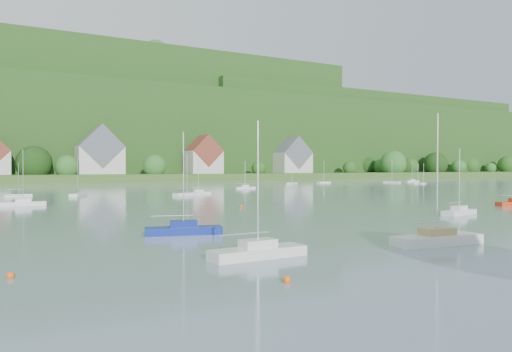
# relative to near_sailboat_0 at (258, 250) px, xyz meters

# --- Properties ---
(far_shore_strip) EXTENTS (600.00, 60.00, 3.00)m
(far_shore_strip) POSITION_rel_near_sailboat_0_xyz_m (15.80, 169.37, 1.06)
(far_shore_strip) COLOR #2F511E
(far_shore_strip) RESTS_ON ground
(forested_ridge) EXTENTS (620.00, 181.22, 69.89)m
(forested_ridge) POSITION_rel_near_sailboat_0_xyz_m (16.20, 237.93, 22.45)
(forested_ridge) COLOR #163D13
(forested_ridge) RESTS_ON ground
(village_building_2) EXTENTS (16.00, 11.44, 18.00)m
(village_building_2) POSITION_rel_near_sailboat_0_xyz_m (20.80, 157.37, 9.83)
(village_building_2) COLOR silver
(village_building_2) RESTS_ON far_shore_strip
(village_building_3) EXTENTS (13.00, 10.40, 15.50)m
(village_building_3) POSITION_rel_near_sailboat_0_xyz_m (60.80, 155.37, 8.99)
(village_building_3) COLOR silver
(village_building_3) RESTS_ON far_shore_strip
(village_building_4) EXTENTS (15.00, 10.40, 16.50)m
(village_building_4) POSITION_rel_near_sailboat_0_xyz_m (105.80, 159.37, 9.15)
(village_building_4) COLOR silver
(village_building_4) RESTS_ON far_shore_strip
(near_sailboat_0) EXTENTS (6.12, 1.95, 8.16)m
(near_sailboat_0) POSITION_rel_near_sailboat_0_xyz_m (0.00, 0.00, 0.00)
(near_sailboat_0) COLOR silver
(near_sailboat_0) RESTS_ON ground
(near_sailboat_1) EXTENTS (6.34, 3.23, 8.24)m
(near_sailboat_1) POSITION_rel_near_sailboat_0_xyz_m (-0.37, 11.76, 0.00)
(near_sailboat_1) COLOR navy
(near_sailboat_1) RESTS_ON ground
(near_sailboat_2) EXTENTS (6.93, 2.53, 9.15)m
(near_sailboat_2) POSITION_rel_near_sailboat_0_xyz_m (13.32, -1.70, 0.03)
(near_sailboat_2) COLOR silver
(near_sailboat_2) RESTS_ON ground
(near_sailboat_3) EXTENTS (5.78, 2.78, 7.53)m
(near_sailboat_3) POSITION_rel_near_sailboat_0_xyz_m (32.83, 12.08, -0.02)
(near_sailboat_3) COLOR silver
(near_sailboat_3) RESTS_ON ground
(mooring_buoy_0) EXTENTS (0.41, 0.41, 0.41)m
(mooring_buoy_0) POSITION_rel_near_sailboat_0_xyz_m (-1.78, -6.06, -0.44)
(mooring_buoy_0) COLOR orange
(mooring_buoy_0) RESTS_ON ground
(mooring_buoy_3) EXTENTS (0.49, 0.49, 0.49)m
(mooring_buoy_3) POSITION_rel_near_sailboat_0_xyz_m (15.34, 32.51, -0.44)
(mooring_buoy_3) COLOR orange
(mooring_buoy_3) RESTS_ON ground
(mooring_buoy_5) EXTENTS (0.40, 0.40, 0.40)m
(mooring_buoy_5) POSITION_rel_near_sailboat_0_xyz_m (-13.16, 1.18, -0.44)
(mooring_buoy_5) COLOR orange
(mooring_buoy_5) RESTS_ON ground
(far_sailboat_cluster) EXTENTS (204.14, 65.44, 8.71)m
(far_sailboat_cluster) POSITION_rel_near_sailboat_0_xyz_m (20.59, 86.86, -0.07)
(far_sailboat_cluster) COLOR silver
(far_sailboat_cluster) RESTS_ON ground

